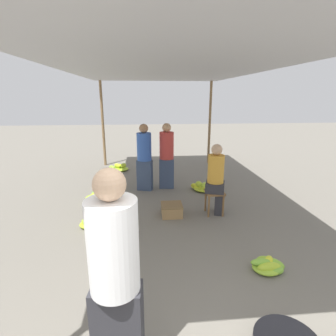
% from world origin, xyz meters
% --- Properties ---
extents(canopy_post_back_left, '(0.08, 0.08, 2.64)m').
position_xyz_m(canopy_post_back_left, '(-1.71, 7.38, 1.32)').
color(canopy_post_back_left, olive).
rests_on(canopy_post_back_left, ground).
extents(canopy_post_back_right, '(0.08, 0.08, 2.64)m').
position_xyz_m(canopy_post_back_right, '(1.71, 7.38, 1.32)').
color(canopy_post_back_right, olive).
rests_on(canopy_post_back_right, ground).
extents(canopy_tarp, '(3.83, 7.48, 0.04)m').
position_xyz_m(canopy_tarp, '(0.00, 3.84, 2.66)').
color(canopy_tarp, '#B2B2B7').
rests_on(canopy_tarp, canopy_post_front_left).
extents(vendor_foreground, '(0.40, 0.40, 1.73)m').
position_xyz_m(vendor_foreground, '(-0.65, 0.60, 0.90)').
color(vendor_foreground, '#2D2D33').
rests_on(vendor_foreground, ground).
extents(stool, '(0.34, 0.34, 0.45)m').
position_xyz_m(stool, '(0.88, 3.46, 0.36)').
color(stool, brown).
rests_on(stool, ground).
extents(vendor_seated, '(0.43, 0.43, 1.35)m').
position_xyz_m(vendor_seated, '(0.90, 3.46, 0.71)').
color(vendor_seated, '#2D2D33').
rests_on(vendor_seated, ground).
extents(banana_pile_left_0, '(0.37, 0.45, 0.22)m').
position_xyz_m(banana_pile_left_0, '(-1.37, 3.13, 0.08)').
color(banana_pile_left_0, '#C5D329').
rests_on(banana_pile_left_0, ground).
extents(banana_pile_left_1, '(0.51, 0.63, 0.17)m').
position_xyz_m(banana_pile_left_1, '(-1.48, 4.36, 0.07)').
color(banana_pile_left_1, '#8CBC33').
rests_on(banana_pile_left_1, ground).
extents(banana_pile_left_2, '(0.58, 0.52, 0.22)m').
position_xyz_m(banana_pile_left_2, '(-1.25, 5.31, 0.07)').
color(banana_pile_left_2, '#8BBC33').
rests_on(banana_pile_left_2, ground).
extents(banana_pile_left_3, '(0.62, 0.52, 0.23)m').
position_xyz_m(banana_pile_left_3, '(-1.23, 6.67, 0.08)').
color(banana_pile_left_3, '#ADC92D').
rests_on(banana_pile_left_3, ground).
extents(banana_pile_right_0, '(0.49, 0.37, 0.17)m').
position_xyz_m(banana_pile_right_0, '(1.15, 1.73, 0.07)').
color(banana_pile_right_0, '#A7C72E').
rests_on(banana_pile_right_0, ground).
extents(banana_pile_right_1, '(0.60, 0.55, 0.22)m').
position_xyz_m(banana_pile_right_1, '(0.97, 4.72, 0.08)').
color(banana_pile_right_1, yellow).
rests_on(banana_pile_right_1, ground).
extents(crate_near, '(0.39, 0.39, 0.22)m').
position_xyz_m(crate_near, '(0.07, 3.45, 0.11)').
color(crate_near, '#9E7A4C').
rests_on(crate_near, ground).
extents(shopper_walking_mid, '(0.42, 0.42, 1.58)m').
position_xyz_m(shopper_walking_mid, '(-0.43, 4.91, 0.82)').
color(shopper_walking_mid, '#384766').
rests_on(shopper_walking_mid, ground).
extents(shopper_walking_far, '(0.37, 0.37, 1.58)m').
position_xyz_m(shopper_walking_far, '(0.10, 5.01, 0.82)').
color(shopper_walking_far, '#384766').
rests_on(shopper_walking_far, ground).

